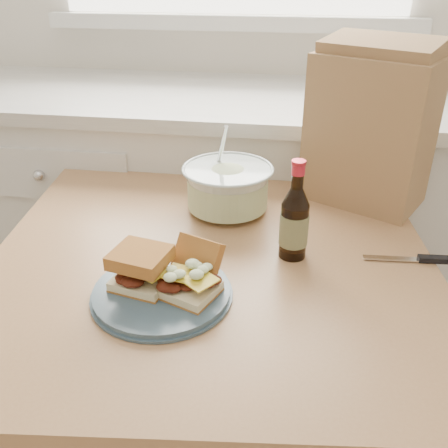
# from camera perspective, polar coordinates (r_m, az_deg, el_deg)

# --- Properties ---
(cabinet_run) EXTENTS (2.50, 0.64, 0.94)m
(cabinet_run) POSITION_cam_1_polar(r_m,az_deg,el_deg) (1.83, -0.45, 0.46)
(cabinet_run) COLOR white
(cabinet_run) RESTS_ON ground
(dining_table) EXTENTS (1.03, 1.03, 0.78)m
(dining_table) POSITION_cam_1_polar(r_m,az_deg,el_deg) (1.13, -1.39, -8.24)
(dining_table) COLOR tan
(dining_table) RESTS_ON ground
(plate) EXTENTS (0.25, 0.25, 0.02)m
(plate) POSITION_cam_1_polar(r_m,az_deg,el_deg) (0.94, -7.11, -7.79)
(plate) COLOR #3E5565
(plate) RESTS_ON dining_table
(sandwich_left) EXTENTS (0.12, 0.11, 0.07)m
(sandwich_left) POSITION_cam_1_polar(r_m,az_deg,el_deg) (0.93, -9.44, -4.97)
(sandwich_left) COLOR beige
(sandwich_left) RESTS_ON plate
(sandwich_right) EXTENTS (0.12, 0.16, 0.08)m
(sandwich_right) POSITION_cam_1_polar(r_m,az_deg,el_deg) (0.92, -3.73, -5.85)
(sandwich_right) COLOR beige
(sandwich_right) RESTS_ON plate
(coleslaw_bowl) EXTENTS (0.22, 0.22, 0.22)m
(coleslaw_bowl) POSITION_cam_1_polar(r_m,az_deg,el_deg) (1.21, 0.42, 3.96)
(coleslaw_bowl) COLOR silver
(coleslaw_bowl) RESTS_ON dining_table
(beer_bottle) EXTENTS (0.06, 0.06, 0.21)m
(beer_bottle) POSITION_cam_1_polar(r_m,az_deg,el_deg) (1.03, 8.04, 0.25)
(beer_bottle) COLOR black
(beer_bottle) RESTS_ON dining_table
(knife) EXTENTS (0.19, 0.03, 0.01)m
(knife) POSITION_cam_1_polar(r_m,az_deg,el_deg) (1.11, 21.97, -3.75)
(knife) COLOR silver
(knife) RESTS_ON dining_table
(paper_bag) EXTENTS (0.33, 0.29, 0.36)m
(paper_bag) POSITION_cam_1_polar(r_m,az_deg,el_deg) (1.28, 16.34, 10.15)
(paper_bag) COLOR #A2794E
(paper_bag) RESTS_ON dining_table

